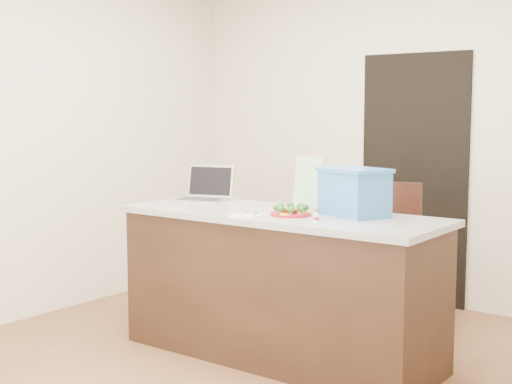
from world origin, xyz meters
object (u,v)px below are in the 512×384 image
Objects in this scene: island at (280,285)px; napkin at (247,216)px; yogurt_bottle at (316,217)px; laptop at (205,191)px; blue_box at (354,192)px; plate at (291,214)px; chair at (380,248)px.

island is 12.96× the size of napkin.
yogurt_bottle is 1.22m from laptop.
island is at bearing 75.08° from napkin.
laptop is at bearing 166.92° from island.
island is 0.76m from blue_box.
plate is 0.98m from chair.
blue_box is at bearing -17.83° from laptop.
island is at bearing 152.12° from yogurt_bottle.
plate is 0.27m from napkin.
napkin is (-0.20, -0.18, -0.01)m from plate.
napkin is 1.19m from chair.
plate is 0.63× the size of laptop.
plate reaches higher than napkin.
laptop reaches higher than island.
island is 0.49m from plate.
island is 31.54× the size of yogurt_bottle.
yogurt_bottle is at bearing -96.27° from chair.
yogurt_bottle is (0.39, -0.20, 0.48)m from island.
blue_box is 0.45× the size of chair.
chair is at bearing 125.20° from blue_box.
chair is at bearing 73.06° from napkin.
napkin is 0.34× the size of blue_box.
laptop is 1.28m from chair.
island is 4.39× the size of blue_box.
napkin is 2.43× the size of yogurt_bottle.
yogurt_bottle is 0.16× the size of laptop.
laptop is at bearing -160.39° from chair.
napkin is 0.46m from yogurt_bottle.
yogurt_bottle is 1.11m from chair.
yogurt_bottle is (0.46, 0.05, 0.02)m from napkin.
plate is at bearing -111.41° from chair.
blue_box reaches higher than yogurt_bottle.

